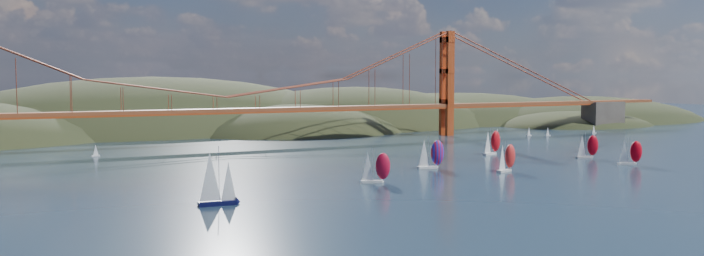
% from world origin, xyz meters
% --- Properties ---
extents(ground, '(1200.00, 1200.00, 0.00)m').
position_xyz_m(ground, '(0.00, 0.00, 0.00)').
color(ground, black).
rests_on(ground, ground).
extents(headlands, '(725.00, 225.00, 96.00)m').
position_xyz_m(headlands, '(44.95, 278.29, -12.46)').
color(headlands, black).
rests_on(headlands, ground).
extents(bridge, '(552.00, 12.00, 55.00)m').
position_xyz_m(bridge, '(-1.75, 180.00, 32.23)').
color(bridge, brown).
rests_on(bridge, ground).
extents(sloop_navy, '(9.52, 5.58, 14.56)m').
position_xyz_m(sloop_navy, '(-43.39, 39.43, 6.43)').
color(sloop_navy, black).
rests_on(sloop_navy, ground).
extents(racer_0, '(9.03, 5.83, 10.09)m').
position_xyz_m(racer_0, '(8.17, 53.33, 4.77)').
color(racer_0, silver).
rests_on(racer_0, ground).
extents(racer_1, '(9.06, 5.55, 10.14)m').
position_xyz_m(racer_1, '(58.29, 55.08, 4.79)').
color(racer_1, silver).
rests_on(racer_1, ground).
extents(racer_2, '(8.64, 6.10, 9.69)m').
position_xyz_m(racer_2, '(108.71, 49.15, 4.58)').
color(racer_2, white).
rests_on(racer_2, ground).
extents(racer_3, '(9.60, 5.32, 10.76)m').
position_xyz_m(racer_3, '(84.98, 96.85, 5.09)').
color(racer_3, white).
rests_on(racer_3, ground).
extents(racer_4, '(8.92, 5.45, 9.99)m').
position_xyz_m(racer_4, '(110.48, 71.01, 4.72)').
color(racer_4, silver).
rests_on(racer_4, ground).
extents(racer_rwb, '(9.76, 4.87, 10.97)m').
position_xyz_m(racer_rwb, '(40.05, 72.51, 5.19)').
color(racer_rwb, white).
rests_on(racer_rwb, ground).
extents(distant_boat_3, '(3.00, 2.00, 4.70)m').
position_xyz_m(distant_boat_3, '(-58.09, 160.75, 2.41)').
color(distant_boat_3, silver).
rests_on(distant_boat_3, ground).
extents(distant_boat_4, '(3.00, 2.00, 4.70)m').
position_xyz_m(distant_boat_4, '(134.87, 155.90, 2.41)').
color(distant_boat_4, silver).
rests_on(distant_boat_4, ground).
extents(distant_boat_5, '(3.00, 2.00, 4.70)m').
position_xyz_m(distant_boat_5, '(156.62, 157.02, 2.41)').
color(distant_boat_5, silver).
rests_on(distant_boat_5, ground).
extents(distant_boat_6, '(3.00, 2.00, 4.70)m').
position_xyz_m(distant_boat_6, '(165.75, 152.88, 2.41)').
color(distant_boat_6, silver).
rests_on(distant_boat_6, ground).
extents(distant_boat_7, '(3.00, 2.00, 4.70)m').
position_xyz_m(distant_boat_7, '(198.54, 152.72, 2.41)').
color(distant_boat_7, silver).
rests_on(distant_boat_7, ground).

